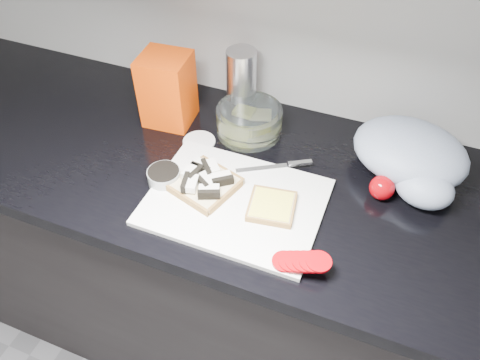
% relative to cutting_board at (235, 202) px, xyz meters
% --- Properties ---
extents(base_cabinet, '(3.50, 0.60, 0.86)m').
position_rel_cutting_board_xyz_m(base_cabinet, '(0.04, 0.11, -0.48)').
color(base_cabinet, black).
rests_on(base_cabinet, ground).
extents(countertop, '(3.50, 0.64, 0.04)m').
position_rel_cutting_board_xyz_m(countertop, '(0.04, 0.11, -0.03)').
color(countertop, black).
rests_on(countertop, base_cabinet).
extents(cutting_board, '(0.40, 0.30, 0.01)m').
position_rel_cutting_board_xyz_m(cutting_board, '(0.00, 0.00, 0.00)').
color(cutting_board, white).
rests_on(cutting_board, countertop).
extents(bread_left, '(0.17, 0.17, 0.04)m').
position_rel_cutting_board_xyz_m(bread_left, '(-0.08, 0.01, 0.02)').
color(bread_left, beige).
rests_on(bread_left, cutting_board).
extents(bread_right, '(0.12, 0.12, 0.02)m').
position_rel_cutting_board_xyz_m(bread_right, '(0.09, 0.01, 0.01)').
color(bread_right, beige).
rests_on(bread_right, cutting_board).
extents(tomato_slices, '(0.13, 0.08, 0.03)m').
position_rel_cutting_board_xyz_m(tomato_slices, '(0.19, -0.12, 0.02)').
color(tomato_slices, '#A0030A').
rests_on(tomato_slices, cutting_board).
extents(knife, '(0.17, 0.11, 0.01)m').
position_rel_cutting_board_xyz_m(knife, '(0.07, 0.15, 0.01)').
color(knife, silver).
rests_on(knife, cutting_board).
extents(seed_tub, '(0.08, 0.08, 0.04)m').
position_rel_cutting_board_xyz_m(seed_tub, '(-0.18, -0.00, 0.02)').
color(seed_tub, '#989D9D').
rests_on(seed_tub, countertop).
extents(tub_lid, '(0.11, 0.11, 0.01)m').
position_rel_cutting_board_xyz_m(tub_lid, '(-0.17, 0.17, -0.00)').
color(tub_lid, silver).
rests_on(tub_lid, countertop).
extents(glass_bowl, '(0.18, 0.18, 0.07)m').
position_rel_cutting_board_xyz_m(glass_bowl, '(-0.06, 0.26, 0.03)').
color(glass_bowl, silver).
rests_on(glass_bowl, countertop).
extents(bread_bag, '(0.13, 0.13, 0.20)m').
position_rel_cutting_board_xyz_m(bread_bag, '(-0.29, 0.23, 0.09)').
color(bread_bag, '#F44104').
rests_on(bread_bag, countertop).
extents(steel_canister, '(0.08, 0.08, 0.19)m').
position_rel_cutting_board_xyz_m(steel_canister, '(-0.12, 0.33, 0.09)').
color(steel_canister, silver).
rests_on(steel_canister, countertop).
extents(grocery_bag, '(0.32, 0.30, 0.12)m').
position_rel_cutting_board_xyz_m(grocery_bag, '(0.36, 0.25, 0.05)').
color(grocery_bag, '#A5B2CC').
rests_on(grocery_bag, countertop).
extents(whole_tomatoes, '(0.06, 0.06, 0.06)m').
position_rel_cutting_board_xyz_m(whole_tomatoes, '(0.31, 0.15, 0.02)').
color(whole_tomatoes, '#A0030A').
rests_on(whole_tomatoes, countertop).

